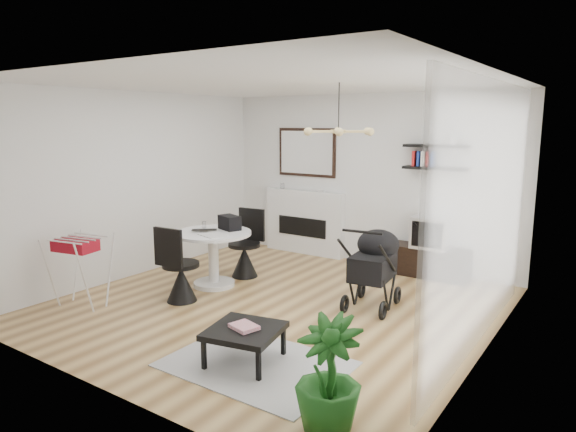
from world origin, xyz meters
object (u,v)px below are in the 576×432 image
Objects in this scene: crt_tv at (432,232)px; potted_plant at (328,375)px; drying_rack at (80,270)px; fireplace at (305,214)px; tv_console at (428,262)px; dining_table at (213,250)px; stroller at (374,270)px; coffee_table at (245,332)px.

potted_plant is at bearing -80.90° from crt_tv.
crt_tv reaches higher than drying_rack.
tv_console is at bearing -3.54° from fireplace.
fireplace is 2.46× the size of potted_plant.
potted_plant is (3.03, -2.09, -0.07)m from dining_table.
potted_plant is at bearing -78.59° from stroller.
fireplace is 4.25m from coffee_table.
stroller is at bearing -94.66° from tv_console.
dining_table is 1.37× the size of coffee_table.
fireplace is 2.03× the size of stroller.
potted_plant reaches higher than tv_console.
drying_rack is (-3.12, -3.65, 0.24)m from tv_console.
drying_rack is at bearing -117.94° from dining_table.
stroller reaches higher than coffee_table.
drying_rack reaches higher than dining_table.
fireplace is 2.76m from stroller.
tv_console is 4.28m from potted_plant.
fireplace is 2.30m from crt_tv.
crt_tv reaches higher than tv_console.
drying_rack is 0.83× the size of stroller.
tv_console is at bearing 175.67° from crt_tv.
tv_console is 2.23× the size of crt_tv.
fireplace reaches higher than crt_tv.
dining_table is (-2.35, -2.13, -0.16)m from crt_tv.
drying_rack is at bearing 171.64° from potted_plant.
crt_tv is at bearing 99.10° from potted_plant.
potted_plant is (3.83, -0.56, -0.03)m from drying_rack.
dining_table is (-0.05, -2.27, -0.18)m from fireplace.
stroller reaches higher than drying_rack.
potted_plant is (0.85, -2.61, -0.02)m from stroller.
tv_console is 1.53× the size of coffee_table.
drying_rack is at bearing -130.49° from tv_console.
potted_plant is (1.20, -0.51, 0.13)m from coffee_table.
drying_rack is 1.15× the size of coffee_table.
stroller is (2.99, 2.04, -0.01)m from drying_rack.
tv_console is 1.63m from stroller.
coffee_table is 0.88× the size of potted_plant.
coffee_table is at bearing -97.40° from tv_console.
tv_console is at bearing 38.76° from drying_rack.
dining_table is at bearing 145.43° from potted_plant.
stroller is at bearing 108.03° from potted_plant.
potted_plant is at bearing -80.33° from tv_console.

